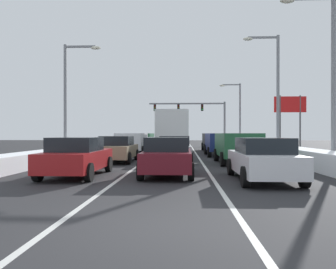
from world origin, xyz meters
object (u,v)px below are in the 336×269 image
at_px(sedan_maroon_center_lane_nearest, 167,156).
at_px(street_lamp_left_mid, 70,90).
at_px(roadside_sign_right, 290,110).
at_px(traffic_light_gantry, 198,112).
at_px(suv_gray_center_lane_fourth, 178,140).
at_px(street_lamp_right_near, 326,65).
at_px(street_lamp_right_mid, 273,85).
at_px(suv_black_right_lane_fourth, 214,140).
at_px(sedan_tan_left_lane_second, 117,149).
at_px(sedan_white_right_lane_nearest, 263,159).
at_px(sedan_silver_center_lane_second, 175,149).
at_px(suv_white_left_lane_third, 132,142).
at_px(suv_green_left_lane_fourth, 142,140).
at_px(suv_green_right_lane_second, 237,145).
at_px(box_truck_center_lane_third, 173,130).
at_px(street_lamp_right_far, 237,109).
at_px(suv_navy_right_lane_third, 220,142).
at_px(sedan_red_left_lane_nearest, 77,157).

bearing_deg(sedan_maroon_center_lane_nearest, street_lamp_left_mid, 125.53).
bearing_deg(roadside_sign_right, traffic_light_gantry, 121.85).
relative_size(suv_gray_center_lane_fourth, street_lamp_right_near, 0.59).
relative_size(sedan_maroon_center_lane_nearest, street_lamp_right_mid, 0.51).
height_order(suv_black_right_lane_fourth, sedan_tan_left_lane_second, suv_black_right_lane_fourth).
xyz_separation_m(sedan_maroon_center_lane_nearest, sedan_tan_left_lane_second, (-3.18, 6.06, 0.00)).
bearing_deg(sedan_white_right_lane_nearest, suv_black_right_lane_fourth, 89.53).
distance_m(sedan_silver_center_lane_second, suv_white_left_lane_third, 7.64).
bearing_deg(suv_green_left_lane_fourth, roadside_sign_right, 7.42).
xyz_separation_m(suv_green_left_lane_fourth, traffic_light_gantry, (6.12, 15.88, 3.72)).
distance_m(suv_gray_center_lane_fourth, suv_green_left_lane_fourth, 3.78).
bearing_deg(sedan_silver_center_lane_second, suv_green_right_lane_second, -13.69).
xyz_separation_m(street_lamp_right_near, roadside_sign_right, (3.96, 18.02, -0.96)).
bearing_deg(sedan_tan_left_lane_second, box_truck_center_lane_third, 67.52).
bearing_deg(street_lamp_right_mid, street_lamp_left_mid, -174.60).
xyz_separation_m(street_lamp_right_far, roadside_sign_right, (4.11, -7.57, -0.71)).
height_order(suv_green_left_lane_fourth, traffic_light_gantry, traffic_light_gantry).
relative_size(street_lamp_right_far, roadside_sign_right, 1.43).
bearing_deg(suv_navy_right_lane_third, sedan_tan_left_lane_second, -139.07).
relative_size(suv_black_right_lane_fourth, suv_green_left_lane_fourth, 1.00).
relative_size(suv_navy_right_lane_third, suv_gray_center_lane_fourth, 1.00).
xyz_separation_m(suv_white_left_lane_third, street_lamp_right_mid, (10.60, -1.27, 4.24)).
distance_m(suv_green_right_lane_second, suv_white_left_lane_third, 10.31).
bearing_deg(suv_white_left_lane_third, suv_green_right_lane_second, -47.72).
relative_size(suv_navy_right_lane_third, street_lamp_right_far, 0.62).
height_order(sedan_white_right_lane_nearest, sedan_silver_center_lane_second, same).
bearing_deg(suv_black_right_lane_fourth, street_lamp_left_mid, -142.54).
bearing_deg(sedan_silver_center_lane_second, traffic_light_gantry, 84.81).
height_order(suv_green_left_lane_fourth, street_lamp_right_far, street_lamp_right_far).
xyz_separation_m(suv_white_left_lane_third, street_lamp_right_near, (10.84, -9.80, 3.96)).
xyz_separation_m(traffic_light_gantry, street_lamp_left_mid, (-10.17, -24.84, 0.05)).
xyz_separation_m(sedan_silver_center_lane_second, suv_white_left_lane_third, (-3.50, 6.79, 0.25)).
distance_m(suv_black_right_lane_fourth, roadside_sign_right, 8.79).
bearing_deg(box_truck_center_lane_third, suv_black_right_lane_fourth, 55.24).
bearing_deg(street_lamp_right_mid, roadside_sign_right, 66.15).
relative_size(suv_white_left_lane_third, traffic_light_gantry, 0.45).
height_order(sedan_maroon_center_lane_nearest, street_lamp_right_near, street_lamp_right_near).
distance_m(box_truck_center_lane_third, sedan_tan_left_lane_second, 7.98).
distance_m(box_truck_center_lane_third, sedan_red_left_lane_nearest, 14.24).
distance_m(sedan_white_right_lane_nearest, roadside_sign_right, 24.25).
height_order(suv_black_right_lane_fourth, street_lamp_right_near, street_lamp_right_near).
relative_size(traffic_light_gantry, street_lamp_left_mid, 1.37).
bearing_deg(suv_green_right_lane_second, traffic_light_gantry, 91.55).
relative_size(suv_gray_center_lane_fourth, street_lamp_right_mid, 0.55).
distance_m(suv_gray_center_lane_fourth, traffic_light_gantry, 15.07).
height_order(sedan_tan_left_lane_second, roadside_sign_right, roadside_sign_right).
distance_m(sedan_maroon_center_lane_nearest, box_truck_center_lane_third, 13.41).
relative_size(suv_navy_right_lane_third, sedan_red_left_lane_nearest, 1.09).
relative_size(sedan_red_left_lane_nearest, sedan_tan_left_lane_second, 1.00).
bearing_deg(suv_green_right_lane_second, street_lamp_right_far, 80.89).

